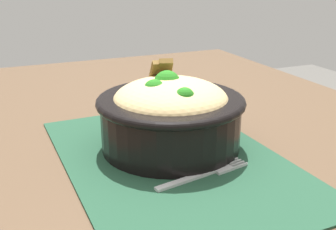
% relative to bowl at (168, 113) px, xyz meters
% --- Properties ---
extents(table, '(1.32, 0.90, 0.77)m').
position_rel_bowl_xyz_m(table, '(0.02, 0.00, -0.12)').
color(table, '#4C3826').
rests_on(table, ground_plane).
extents(placemat, '(0.43, 0.29, 0.00)m').
position_rel_bowl_xyz_m(placemat, '(0.04, -0.01, -0.05)').
color(placemat, '#1E422D').
rests_on(placemat, table).
extents(bowl, '(0.23, 0.23, 0.12)m').
position_rel_bowl_xyz_m(bowl, '(0.00, 0.00, 0.00)').
color(bowl, black).
rests_on(bowl, placemat).
extents(fork, '(0.04, 0.14, 0.00)m').
position_rel_bowl_xyz_m(fork, '(0.10, 0.01, -0.05)').
color(fork, '#BBBBBB').
rests_on(fork, placemat).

